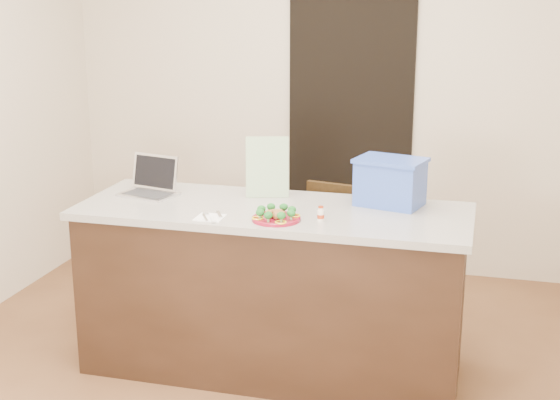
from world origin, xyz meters
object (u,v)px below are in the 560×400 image
(laptop, at_px, (151,184))
(yogurt_bottle, at_px, (321,215))
(blue_box, at_px, (390,182))
(chair, at_px, (333,248))
(island, at_px, (273,289))
(plate, at_px, (276,218))
(napkin, at_px, (210,217))

(laptop, bearing_deg, yogurt_bottle, -1.85)
(blue_box, relative_size, chair, 0.45)
(island, distance_m, laptop, 0.90)
(laptop, relative_size, chair, 0.38)
(plate, bearing_deg, chair, 81.96)
(yogurt_bottle, height_order, blue_box, blue_box)
(yogurt_bottle, xyz_separation_m, chair, (-0.09, 0.82, -0.45))
(plate, distance_m, laptop, 0.87)
(yogurt_bottle, xyz_separation_m, blue_box, (0.29, 0.38, 0.10))
(chair, bearing_deg, blue_box, -37.14)
(yogurt_bottle, xyz_separation_m, laptop, (-1.03, 0.28, 0.03))
(laptop, xyz_separation_m, blue_box, (1.32, 0.11, 0.07))
(yogurt_bottle, height_order, chair, yogurt_bottle)
(blue_box, bearing_deg, island, -145.96)
(plate, distance_m, blue_box, 0.67)
(napkin, xyz_separation_m, chair, (0.45, 0.91, -0.42))
(blue_box, bearing_deg, yogurt_bottle, -113.16)
(plate, bearing_deg, yogurt_bottle, 12.14)
(napkin, height_order, chair, napkin)
(laptop, bearing_deg, plate, -8.48)
(island, relative_size, blue_box, 5.14)
(plate, xyz_separation_m, napkin, (-0.33, -0.05, -0.01))
(blue_box, bearing_deg, laptop, -161.30)
(plate, xyz_separation_m, yogurt_bottle, (0.22, 0.05, 0.02))
(island, distance_m, blue_box, 0.85)
(plate, bearing_deg, laptop, 158.33)
(laptop, bearing_deg, blue_box, 17.79)
(chair, bearing_deg, napkin, -105.03)
(island, relative_size, plate, 8.47)
(blue_box, height_order, chair, blue_box)
(plate, bearing_deg, island, 109.63)
(laptop, height_order, chair, laptop)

